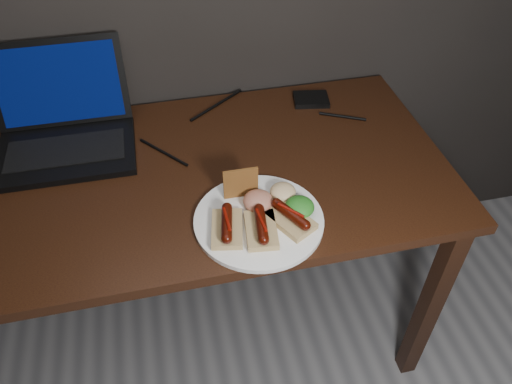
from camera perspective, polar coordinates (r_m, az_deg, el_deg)
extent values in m
cube|color=#361C0D|center=(1.33, -8.10, 1.69)|extent=(1.40, 0.70, 0.03)
cube|color=#361C0D|center=(1.59, 19.22, -12.17)|extent=(0.05, 0.05, 0.72)
cube|color=#361C0D|center=(1.93, 11.35, 1.98)|extent=(0.05, 0.05, 0.72)
cube|color=black|center=(1.45, -20.82, 4.18)|extent=(0.37, 0.25, 0.02)
cube|color=black|center=(1.45, -20.92, 4.50)|extent=(0.31, 0.14, 0.00)
cube|color=black|center=(1.52, -21.63, 11.51)|extent=(0.37, 0.09, 0.23)
cube|color=#070F4E|center=(1.52, -21.63, 11.51)|extent=(0.33, 0.08, 0.20)
cube|color=black|center=(1.58, 6.31, 10.47)|extent=(0.12, 0.10, 0.02)
cylinder|color=black|center=(1.39, -10.53, 4.50)|extent=(0.12, 0.14, 0.01)
cylinder|color=black|center=(1.56, -4.53, 9.89)|extent=(0.18, 0.14, 0.01)
cylinder|color=black|center=(1.53, 9.86, 8.51)|extent=(0.13, 0.07, 0.01)
cylinder|color=white|center=(1.18, 0.32, -3.24)|extent=(0.39, 0.39, 0.01)
cube|color=tan|center=(1.14, -3.32, -4.22)|extent=(0.09, 0.13, 0.02)
cylinder|color=#460E04|center=(1.13, -3.36, -3.52)|extent=(0.04, 0.10, 0.02)
sphere|color=#460E04|center=(1.10, -3.37, -5.33)|extent=(0.02, 0.02, 0.02)
sphere|color=#460E04|center=(1.16, -3.34, -1.81)|extent=(0.02, 0.02, 0.02)
cylinder|color=#670C04|center=(1.12, -3.38, -3.08)|extent=(0.01, 0.07, 0.01)
cube|color=tan|center=(1.14, 0.59, -4.36)|extent=(0.08, 0.12, 0.02)
cylinder|color=#460E04|center=(1.12, 0.60, -3.66)|extent=(0.04, 0.10, 0.02)
sphere|color=#460E04|center=(1.09, 0.88, -5.48)|extent=(0.03, 0.02, 0.02)
sphere|color=#460E04|center=(1.16, 0.34, -1.95)|extent=(0.03, 0.02, 0.02)
cylinder|color=#670C04|center=(1.12, 0.61, -3.22)|extent=(0.01, 0.07, 0.01)
cube|color=tan|center=(1.16, 3.92, -3.23)|extent=(0.12, 0.13, 0.02)
cylinder|color=#460E04|center=(1.15, 3.97, -2.53)|extent=(0.07, 0.10, 0.02)
sphere|color=#460E04|center=(1.13, 5.67, -3.82)|extent=(0.02, 0.02, 0.02)
sphere|color=#460E04|center=(1.17, 2.34, -1.28)|extent=(0.03, 0.02, 0.02)
cylinder|color=#670C04|center=(1.14, 4.00, -2.09)|extent=(0.05, 0.06, 0.01)
cube|color=#9A572A|center=(1.20, -1.76, 1.03)|extent=(0.09, 0.01, 0.08)
ellipsoid|color=#125A19|center=(1.18, 5.01, -1.70)|extent=(0.07, 0.07, 0.04)
ellipsoid|color=#A21012|center=(1.19, 0.23, -1.01)|extent=(0.07, 0.07, 0.04)
ellipsoid|color=beige|center=(1.22, 3.09, 0.02)|extent=(0.06, 0.06, 0.04)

